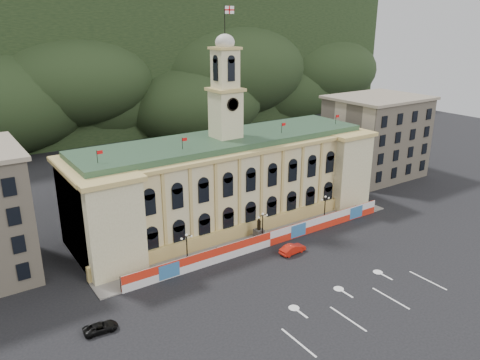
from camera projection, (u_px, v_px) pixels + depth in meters
ground at (336, 287)px, 64.34m from camera, size 260.00×260.00×0.00m
lane_markings at (364, 304)px, 60.42m from camera, size 26.00×10.00×0.02m
hill_ridge at (72, 70)px, 153.62m from camera, size 230.00×80.00×64.00m
city_hall at (227, 180)px, 83.45m from camera, size 56.20×17.60×37.10m
side_building_right at (376, 136)px, 108.37m from camera, size 21.00×17.00×18.60m
hoarding_fence at (270, 239)px, 75.77m from camera, size 50.00×0.44×2.50m
pavement at (260, 239)px, 78.22m from camera, size 56.00×5.50×0.16m
statue at (259, 233)px, 78.06m from camera, size 1.40×1.40×3.72m
lamp_left at (187, 246)px, 69.24m from camera, size 1.96×0.44×5.15m
lamp_center at (263, 224)px, 76.66m from camera, size 1.96×0.44×5.15m
lamp_right at (325, 206)px, 84.09m from camera, size 1.96×0.44×5.15m
red_sedan at (293, 249)px, 73.49m from camera, size 2.21×4.77×1.50m
black_suv at (101, 328)px, 54.99m from camera, size 2.61×4.37×1.12m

